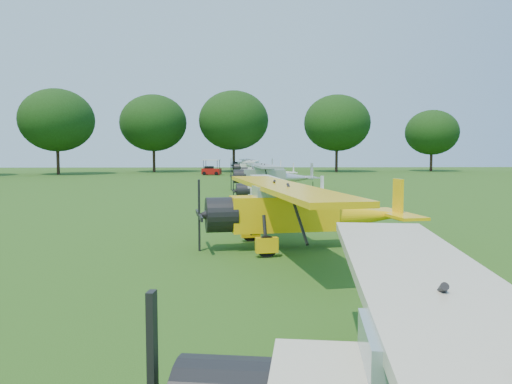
{
  "coord_description": "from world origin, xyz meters",
  "views": [
    {
      "loc": [
        -1.39,
        -23.0,
        3.25
      ],
      "look_at": [
        -0.59,
        -0.3,
        1.4
      ],
      "focal_mm": 35.0,
      "sensor_mm": 36.0,
      "label": 1
    }
  ],
  "objects_px": {
    "aircraft_5": "(266,170)",
    "aircraft_7": "(251,164)",
    "golf_cart": "(211,170)",
    "aircraft_2": "(300,207)",
    "aircraft_4": "(271,174)",
    "aircraft_3": "(277,188)",
    "aircraft_6": "(256,166)"
  },
  "relations": [
    {
      "from": "aircraft_5",
      "to": "aircraft_7",
      "type": "height_order",
      "value": "aircraft_7"
    },
    {
      "from": "aircraft_5",
      "to": "golf_cart",
      "type": "height_order",
      "value": "golf_cart"
    },
    {
      "from": "aircraft_2",
      "to": "aircraft_7",
      "type": "xyz_separation_m",
      "value": [
        -0.05,
        61.91,
        -0.08
      ]
    },
    {
      "from": "aircraft_7",
      "to": "golf_cart",
      "type": "bearing_deg",
      "value": -126.26
    },
    {
      "from": "aircraft_2",
      "to": "aircraft_4",
      "type": "height_order",
      "value": "aircraft_2"
    },
    {
      "from": "aircraft_3",
      "to": "aircraft_7",
      "type": "height_order",
      "value": "aircraft_7"
    },
    {
      "from": "aircraft_2",
      "to": "aircraft_3",
      "type": "distance_m",
      "value": 13.08
    },
    {
      "from": "aircraft_2",
      "to": "aircraft_5",
      "type": "xyz_separation_m",
      "value": [
        0.98,
        38.64,
        -0.19
      ]
    },
    {
      "from": "aircraft_3",
      "to": "aircraft_7",
      "type": "bearing_deg",
      "value": 85.2
    },
    {
      "from": "aircraft_6",
      "to": "aircraft_7",
      "type": "distance_m",
      "value": 11.69
    },
    {
      "from": "aircraft_4",
      "to": "aircraft_7",
      "type": "distance_m",
      "value": 36.41
    },
    {
      "from": "aircraft_3",
      "to": "aircraft_5",
      "type": "bearing_deg",
      "value": 83.21
    },
    {
      "from": "aircraft_4",
      "to": "aircraft_5",
      "type": "distance_m",
      "value": 13.14
    },
    {
      "from": "aircraft_3",
      "to": "golf_cart",
      "type": "relative_size",
      "value": 3.37
    },
    {
      "from": "golf_cart",
      "to": "aircraft_4",
      "type": "bearing_deg",
      "value": -64.65
    },
    {
      "from": "aircraft_2",
      "to": "aircraft_6",
      "type": "distance_m",
      "value": 50.23
    },
    {
      "from": "golf_cart",
      "to": "aircraft_3",
      "type": "bearing_deg",
      "value": -69.52
    },
    {
      "from": "aircraft_5",
      "to": "golf_cart",
      "type": "relative_size",
      "value": 3.72
    },
    {
      "from": "aircraft_4",
      "to": "aircraft_7",
      "type": "bearing_deg",
      "value": 86.5
    },
    {
      "from": "aircraft_3",
      "to": "aircraft_6",
      "type": "relative_size",
      "value": 0.84
    },
    {
      "from": "aircraft_2",
      "to": "aircraft_5",
      "type": "height_order",
      "value": "aircraft_2"
    },
    {
      "from": "aircraft_3",
      "to": "aircraft_6",
      "type": "distance_m",
      "value": 37.15
    },
    {
      "from": "golf_cart",
      "to": "aircraft_2",
      "type": "bearing_deg",
      "value": -71.98
    },
    {
      "from": "aircraft_7",
      "to": "golf_cart",
      "type": "xyz_separation_m",
      "value": [
        -5.8,
        -9.69,
        -0.57
      ]
    },
    {
      "from": "aircraft_4",
      "to": "aircraft_6",
      "type": "bearing_deg",
      "value": 86.2
    },
    {
      "from": "aircraft_4",
      "to": "golf_cart",
      "type": "xyz_separation_m",
      "value": [
        -6.52,
        26.71,
        -0.65
      ]
    },
    {
      "from": "aircraft_2",
      "to": "aircraft_4",
      "type": "relative_size",
      "value": 1.01
    },
    {
      "from": "aircraft_4",
      "to": "golf_cart",
      "type": "distance_m",
      "value": 27.5
    },
    {
      "from": "aircraft_6",
      "to": "golf_cart",
      "type": "height_order",
      "value": "aircraft_6"
    },
    {
      "from": "aircraft_3",
      "to": "aircraft_5",
      "type": "height_order",
      "value": "aircraft_5"
    },
    {
      "from": "aircraft_2",
      "to": "aircraft_6",
      "type": "bearing_deg",
      "value": 80.74
    },
    {
      "from": "aircraft_3",
      "to": "aircraft_2",
      "type": "bearing_deg",
      "value": -96.21
    }
  ]
}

